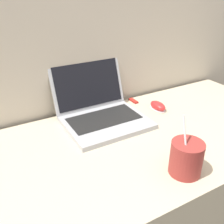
{
  "coord_description": "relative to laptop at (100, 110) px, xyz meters",
  "views": [
    {
      "loc": [
        -0.54,
        -0.35,
        1.32
      ],
      "look_at": [
        -0.1,
        0.43,
        0.86
      ],
      "focal_mm": 42.0,
      "sensor_mm": 36.0,
      "label": 1
    }
  ],
  "objects": [
    {
      "name": "usb_stick",
      "position": [
        0.23,
        0.08,
        -0.04
      ],
      "size": [
        0.02,
        0.06,
        0.01
      ],
      "color": "#B2261E",
      "rests_on": "desk"
    },
    {
      "name": "desk",
      "position": [
        0.1,
        -0.21,
        -0.43
      ],
      "size": [
        1.4,
        0.66,
        0.78
      ],
      "color": "beige",
      "rests_on": "ground_plane"
    },
    {
      "name": "laptop",
      "position": [
        0.0,
        0.0,
        0.0
      ],
      "size": [
        0.33,
        0.34,
        0.22
      ],
      "color": "#ADADB2",
      "rests_on": "desk"
    },
    {
      "name": "drink_cup",
      "position": [
        0.07,
        -0.44,
        0.01
      ],
      "size": [
        0.1,
        0.1,
        0.2
      ],
      "color": "#9E332D",
      "rests_on": "desk"
    },
    {
      "name": "computer_mouse",
      "position": [
        0.28,
        -0.05,
        -0.03
      ],
      "size": [
        0.05,
        0.1,
        0.04
      ],
      "color": "white",
      "rests_on": "desk"
    }
  ]
}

